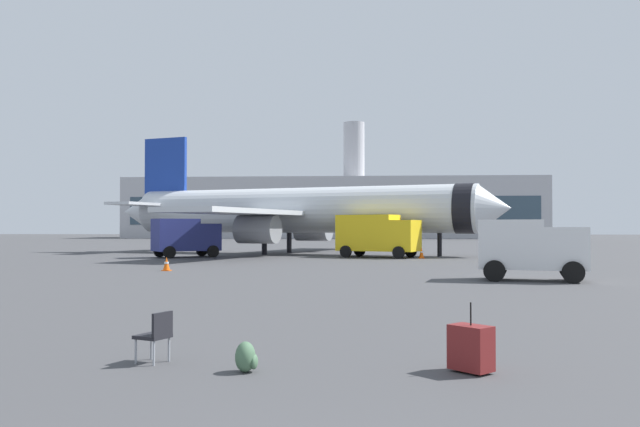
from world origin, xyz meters
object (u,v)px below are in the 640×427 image
service_truck (185,236)px  traveller_backpack (246,357)px  safety_cone_near (166,264)px  rolling_suitcase (471,348)px  fuel_truck (377,234)px  cargo_van (531,247)px  safety_cone_mid (422,253)px  gate_chair (156,333)px  airplane_at_gate (296,211)px

service_truck → traveller_backpack: size_ratio=10.81×
safety_cone_near → rolling_suitcase: (12.04, -23.34, 0.03)m
safety_cone_near → rolling_suitcase: 26.26m
fuel_truck → cargo_van: (6.19, -20.98, -0.32)m
service_truck → rolling_suitcase: bearing=-68.4°
service_truck → rolling_suitcase: (15.23, -38.46, -1.22)m
service_truck → safety_cone_mid: bearing=-1.1°
rolling_suitcase → gate_chair: size_ratio=1.28×
safety_cone_mid → traveller_backpack: size_ratio=1.70×
service_truck → safety_cone_mid: service_truck is taller
service_truck → safety_cone_mid: size_ratio=6.36×
airplane_at_gate → gate_chair: bearing=-86.9°
fuel_truck → gate_chair: size_ratio=7.51×
gate_chair → cargo_van: bearing=59.4°
safety_cone_near → gate_chair: gate_chair is taller
safety_cone_near → gate_chair: size_ratio=0.84×
cargo_van → safety_cone_mid: bearing=98.6°
traveller_backpack → service_truck: bearing=106.8°
service_truck → cargo_van: service_truck is taller
service_truck → rolling_suitcase: service_truck is taller
airplane_at_gate → service_truck: bearing=-138.6°
fuel_truck → safety_cone_mid: size_ratio=7.92×
safety_cone_mid → safety_cone_near: bearing=-134.3°
fuel_truck → cargo_van: size_ratio=1.36×
cargo_van → safety_cone_mid: 20.16m
service_truck → gate_chair: bearing=-75.2°
safety_cone_near → cargo_van: bearing=-16.4°
gate_chair → airplane_at_gate: bearing=93.1°
safety_cone_near → safety_cone_mid: bearing=45.7°
rolling_suitcase → traveller_backpack: size_ratio=2.29×
rolling_suitcase → traveller_backpack: rolling_suitcase is taller
airplane_at_gate → fuel_truck: size_ratio=5.40×
cargo_van → rolling_suitcase: (-5.37, -18.21, -1.06)m
fuel_truck → rolling_suitcase: (0.83, -39.19, -1.38)m
service_truck → fuel_truck: 14.42m
fuel_truck → cargo_van: bearing=-73.6°
rolling_suitcase → safety_cone_mid: bearing=86.4°
service_truck → gate_chair: (10.07, -38.09, -1.11)m
fuel_truck → cargo_van: fuel_truck is taller
fuel_truck → safety_cone_near: (-11.21, -15.85, -1.41)m
safety_cone_mid → rolling_suitcase: rolling_suitcase is taller
safety_cone_near → rolling_suitcase: bearing=-62.7°
service_truck → traveller_backpack: bearing=-73.2°
cargo_van → rolling_suitcase: 19.01m
service_truck → cargo_van: bearing=-44.5°
airplane_at_gate → safety_cone_mid: airplane_at_gate is taller
fuel_truck → airplane_at_gate: bearing=138.3°
safety_cone_mid → gate_chair: 38.49m
fuel_truck → service_truck: bearing=-177.1°
service_truck → safety_cone_near: service_truck is taller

